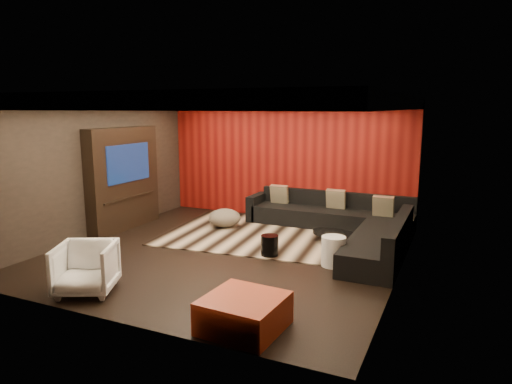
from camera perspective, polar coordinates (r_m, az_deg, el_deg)
The scene contains 26 objects.
floor at distance 8.44m, azimuth -3.57°, elevation -7.62°, with size 6.00×6.00×0.02m, color black.
ceiling at distance 8.02m, azimuth -3.81°, elevation 11.89°, with size 6.00×6.00×0.02m, color silver.
wall_back at distance 10.83m, azimuth 3.85°, elevation 4.06°, with size 6.00×0.02×2.80m, color black.
wall_left at distance 9.88m, azimuth -19.30°, elevation 2.87°, with size 0.02×6.00×2.80m, color black.
wall_right at distance 7.21m, azimuth 17.91°, elevation 0.31°, with size 0.02×6.00×2.80m, color black.
red_feature_wall at distance 10.80m, azimuth 3.77°, elevation 4.04°, with size 5.98×0.05×2.78m, color #6B0C0A.
soffit_back at distance 10.48m, azimuth 3.32°, elevation 10.92°, with size 6.00×0.60×0.22m, color silver.
soffit_front at distance 5.78m, azimuth -16.78°, elevation 10.82°, with size 6.00×0.60×0.22m, color silver.
soffit_left at distance 9.59m, azimuth -18.41°, elevation 10.45°, with size 0.60×4.80×0.22m, color silver.
soffit_right at distance 7.15m, azimuth 15.99°, elevation 10.72°, with size 0.60×4.80×0.22m, color silver.
cove_back at distance 10.16m, azimuth 2.61°, elevation 10.43°, with size 4.80×0.08×0.04m, color #FFD899.
cove_front at distance 6.04m, azimuth -14.59°, elevation 10.05°, with size 4.80×0.08×0.04m, color #FFD899.
cove_left at distance 9.37m, azimuth -16.82°, elevation 9.99°, with size 0.08×4.80×0.04m, color #FFD899.
cove_right at distance 7.21m, azimuth 13.25°, elevation 10.13°, with size 0.08×4.80×0.04m, color #FFD899.
tv_surround at distance 10.25m, azimuth -16.24°, elevation 1.61°, with size 0.30×2.00×2.20m, color black.
tv_screen at distance 10.11m, azimuth -15.65°, elevation 3.52°, with size 0.04×1.30×0.80m, color black.
tv_shelf at distance 10.22m, azimuth -15.45°, elevation -0.66°, with size 0.04×1.60×0.04m, color black.
rug at distance 9.56m, azimuth 1.09°, elevation -5.29°, with size 4.00×3.00×0.02m, color #C0A98C.
coffee_table at distance 9.07m, azimuth 10.09°, elevation -5.66°, with size 1.09×1.09×0.18m, color black.
drum_stool at distance 8.16m, azimuth 1.71°, elevation -6.68°, with size 0.31×0.31×0.36m, color black.
striped_pouf at distance 10.10m, azimuth -3.95°, elevation -3.24°, with size 0.71×0.71×0.39m, color beige.
white_side_table at distance 7.78m, azimuth 9.65°, elevation -7.31°, with size 0.40×0.40×0.51m, color silver.
orange_ottoman at distance 5.63m, azimuth -1.52°, elevation -14.88°, with size 0.90×0.90×0.40m, color #A92B15.
armchair at distance 7.01m, azimuth -20.50°, elevation -8.92°, with size 0.78×0.80×0.73m, color white.
sectional_sofa at distance 9.46m, azimuth 11.17°, elevation -4.07°, with size 3.65×3.50×0.75m.
throw_pillows at distance 10.18m, azimuth 9.31°, elevation -0.92°, with size 2.85×0.55×0.44m.
Camera 1 is at (3.79, -7.07, 2.62)m, focal length 32.00 mm.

